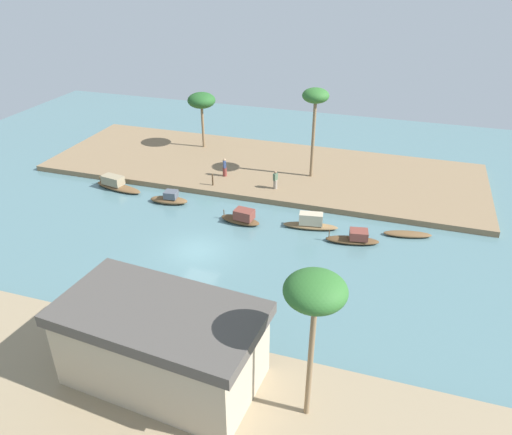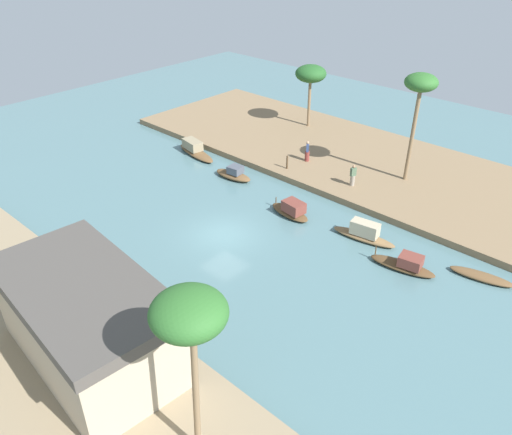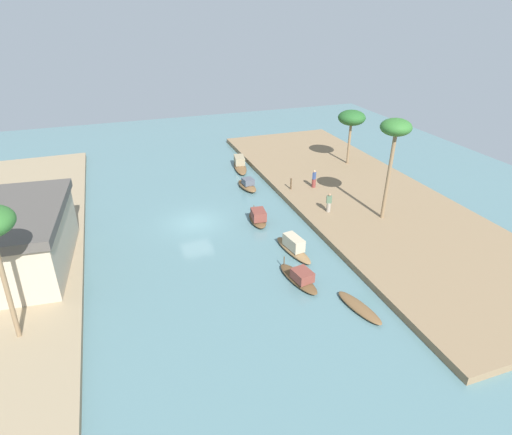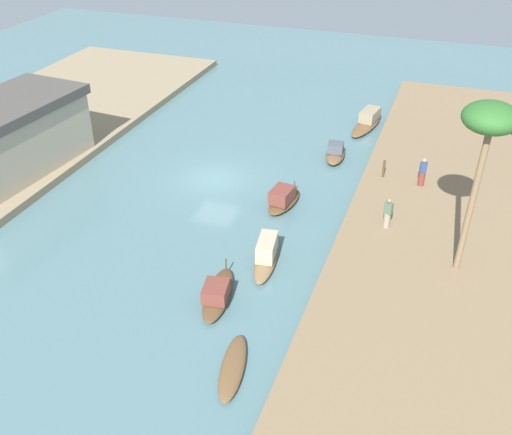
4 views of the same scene
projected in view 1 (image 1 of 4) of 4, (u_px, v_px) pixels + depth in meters
river_water at (197, 251)px, 34.80m from camera, size 71.51×71.51×0.00m
riverbank_left at (261, 168)px, 47.43m from camera, size 40.99×13.56×0.49m
riverbank_right at (58, 422)px, 21.93m from camera, size 40.99×13.56×0.49m
sampan_downstream_large at (242, 218)px, 38.18m from camera, size 3.37×1.62×1.17m
sampan_midstream at (311, 223)px, 37.43m from camera, size 4.27×1.62×1.27m
sampan_with_red_awning at (169, 199)px, 41.22m from camera, size 3.34×1.53×1.10m
sampan_near_left_bank at (116, 185)px, 43.61m from camera, size 4.98×2.06×1.18m
sampan_foreground at (407, 234)px, 36.52m from camera, size 3.62×1.57×0.35m
sampan_with_tall_canopy at (354, 238)px, 35.61m from camera, size 3.97×1.74×1.04m
person_on_near_bank at (225, 169)px, 44.79m from camera, size 0.52×0.52×1.69m
person_by_mooring at (275, 181)px, 42.40m from camera, size 0.43×0.47×1.65m
mooring_post at (213, 180)px, 43.10m from camera, size 0.14×0.14×1.07m
palm_tree_left_near at (315, 99)px, 41.78m from camera, size 2.31×2.31×8.02m
palm_tree_left_far at (201, 101)px, 49.46m from camera, size 2.81×2.81×5.70m
palm_tree_right_short at (315, 294)px, 19.09m from camera, size 2.55×2.55×7.37m
riverside_building at (162, 343)px, 22.97m from camera, size 9.84×5.83×4.14m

